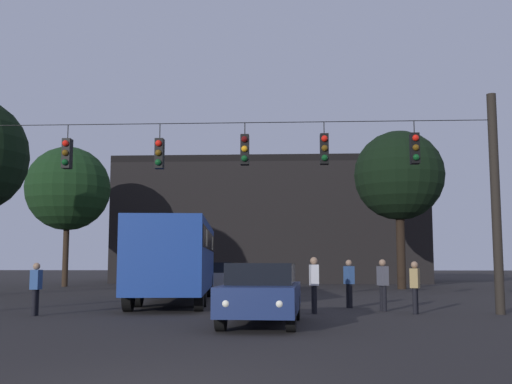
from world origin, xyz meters
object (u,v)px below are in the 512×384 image
city_bus (177,254)px  pedestrian_crossing_right (314,281)px  pedestrian_crossing_left (383,282)px  tree_right_far (399,176)px  pedestrian_near_bus (36,286)px  tree_behind_building (68,189)px  car_far_left (221,276)px  pedestrian_trailing (349,281)px  car_near_right (262,292)px  pedestrian_crossing_center (415,285)px

city_bus → pedestrian_crossing_right: bearing=-43.2°
city_bus → pedestrian_crossing_right: city_bus is taller
pedestrian_crossing_left → tree_right_far: (3.49, 16.10, 5.61)m
tree_right_far → city_bus: bearing=-131.0°
pedestrian_near_bus → tree_right_far: size_ratio=0.17×
city_bus → tree_behind_building: (-9.82, 15.05, 4.36)m
tree_behind_building → city_bus: bearing=-56.9°
car_far_left → pedestrian_crossing_right: bearing=-72.4°
city_bus → pedestrian_near_bus: 6.71m
pedestrian_crossing_left → city_bus: bearing=152.8°
city_bus → pedestrian_trailing: bearing=-20.2°
car_near_right → pedestrian_near_bus: (-6.67, 2.30, 0.06)m
pedestrian_near_bus → pedestrian_crossing_left: bearing=11.8°
tree_behind_building → pedestrian_near_bus: bearing=-72.1°
pedestrian_near_bus → tree_right_far: (13.81, 18.26, 5.68)m
city_bus → pedestrian_crossing_left: (7.28, -3.74, -0.95)m
city_bus → car_far_left: size_ratio=2.51×
pedestrian_crossing_right → tree_behind_building: size_ratio=0.19×
pedestrian_crossing_left → pedestrian_near_bus: 10.55m
pedestrian_crossing_right → pedestrian_trailing: 2.74m
pedestrian_crossing_left → pedestrian_crossing_right: size_ratio=0.96×
pedestrian_crossing_center → pedestrian_near_bus: 11.18m
car_far_left → tree_behind_building: 13.55m
car_near_right → pedestrian_crossing_center: bearing=37.5°
car_far_left → pedestrian_crossing_center: size_ratio=2.84×
pedestrian_near_bus → pedestrian_trailing: pedestrian_trailing is taller
car_near_right → pedestrian_crossing_right: size_ratio=2.60×
car_far_left → pedestrian_trailing: bearing=-63.2°
car_near_right → city_bus: bearing=113.8°
pedestrian_near_bus → city_bus: bearing=62.7°
city_bus → car_far_left: (0.80, 8.63, -1.07)m
pedestrian_crossing_center → car_near_right: bearing=-142.5°
pedestrian_trailing → tree_behind_building: 24.33m
car_far_left → pedestrian_crossing_center: 15.26m
tree_right_far → pedestrian_crossing_right: bearing=-108.4°
pedestrian_near_bus → pedestrian_trailing: (9.40, 3.56, 0.06)m
car_far_left → pedestrian_crossing_left: 13.96m
car_far_left → car_near_right: bearing=-80.5°
car_far_left → pedestrian_crossing_left: (6.48, -12.37, 0.12)m
city_bus → pedestrian_near_bus: size_ratio=7.33×
pedestrian_crossing_left → pedestrian_trailing: size_ratio=1.01×
pedestrian_crossing_left → pedestrian_crossing_center: size_ratio=1.04×
car_near_right → pedestrian_crossing_right: (1.44, 3.44, 0.17)m
pedestrian_crossing_center → city_bus: bearing=149.3°
car_far_left → pedestrian_trailing: size_ratio=2.74×
pedestrian_trailing → tree_behind_building: (-16.17, 17.39, 5.31)m
city_bus → pedestrian_trailing: 6.84m
pedestrian_trailing → car_far_left: bearing=116.8°
tree_behind_building → car_near_right: bearing=-60.0°
city_bus → car_far_left: city_bus is taller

